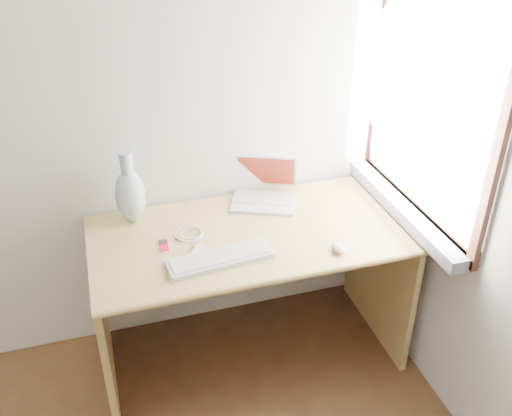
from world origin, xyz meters
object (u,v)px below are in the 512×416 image
object	(u,v)px
laptop	(261,191)
external_keyboard	(220,258)
desk	(245,260)
vase	(130,194)

from	to	relation	value
laptop	external_keyboard	xyz separation A→B (m)	(-0.31, -0.43, -0.04)
desk	external_keyboard	bearing A→B (deg)	-124.64
laptop	vase	xyz separation A→B (m)	(-0.62, -0.01, 0.09)
external_keyboard	vase	size ratio (longest dim) A/B	1.31
laptop	desk	bearing A→B (deg)	-104.49
desk	external_keyboard	size ratio (longest dim) A/B	3.13
desk	external_keyboard	world-z (taller)	external_keyboard
laptop	vase	world-z (taller)	vase
desk	laptop	distance (m)	0.34
laptop	external_keyboard	distance (m)	0.53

